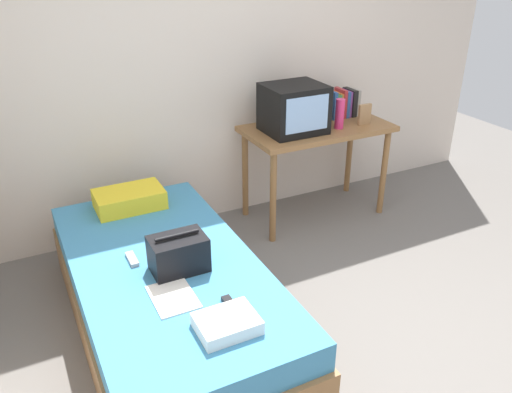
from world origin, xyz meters
name	(u,v)px	position (x,y,z in m)	size (l,w,h in m)	color
ground_plane	(363,360)	(0.00, 0.00, 0.00)	(8.00, 8.00, 0.00)	slate
wall_back	(216,57)	(0.00, 2.00, 1.30)	(5.20, 0.10, 2.60)	beige
bed	(169,298)	(-0.87, 0.72, 0.23)	(1.00, 2.00, 0.47)	olive
desk	(317,138)	(0.68, 1.59, 0.67)	(1.16, 0.60, 0.78)	olive
tv	(294,109)	(0.44, 1.57, 0.96)	(0.44, 0.39, 0.36)	black
water_bottle	(340,114)	(0.80, 1.48, 0.89)	(0.07, 0.07, 0.23)	#E53372
book_row	(342,103)	(1.00, 1.73, 0.88)	(0.26, 0.17, 0.23)	#2D5699
picture_frame	(365,114)	(1.03, 1.47, 0.86)	(0.11, 0.02, 0.16)	#9E754C
pillow	(129,199)	(-0.87, 1.48, 0.53)	(0.45, 0.28, 0.12)	yellow
handbag	(178,254)	(-0.82, 0.63, 0.57)	(0.30, 0.20, 0.22)	black
magazine	(173,297)	(-0.93, 0.40, 0.48)	(0.21, 0.29, 0.01)	white
remote_dark	(231,306)	(-0.70, 0.20, 0.48)	(0.04, 0.16, 0.02)	black
remote_silver	(132,259)	(-1.03, 0.83, 0.48)	(0.04, 0.14, 0.02)	#B7B7BC
folded_towel	(227,324)	(-0.79, 0.06, 0.51)	(0.28, 0.22, 0.07)	white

